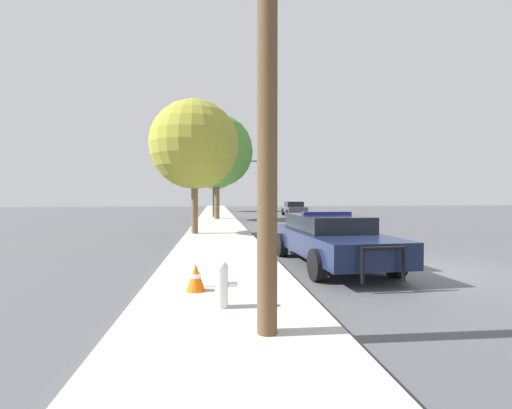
{
  "coord_description": "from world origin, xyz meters",
  "views": [
    {
      "loc": [
        -5.25,
        -7.86,
        1.83
      ],
      "look_at": [
        -1.81,
        20.75,
        1.15
      ],
      "focal_mm": 24.0,
      "sensor_mm": 36.0,
      "label": 1
    }
  ],
  "objects": [
    {
      "name": "fire_hydrant",
      "position": [
        -5.16,
        -2.62,
        0.51
      ],
      "size": [
        0.49,
        0.21,
        0.71
      ],
      "color": "white",
      "rests_on": "sidewalk_left"
    },
    {
      "name": "car_background_oncoming",
      "position": [
        2.18,
        23.74,
        0.71
      ],
      "size": [
        2.09,
        4.08,
        1.34
      ],
      "rotation": [
        0.0,
        0.0,
        3.1
      ],
      "color": "#474C51",
      "rests_on": "ground_plane"
    },
    {
      "name": "tree_sidewalk_far",
      "position": [
        -5.13,
        33.59,
        4.85
      ],
      "size": [
        4.45,
        4.45,
        6.97
      ],
      "color": "brown",
      "rests_on": "sidewalk_left"
    },
    {
      "name": "tree_sidewalk_mid",
      "position": [
        -5.1,
        18.31,
        5.27
      ],
      "size": [
        5.51,
        5.51,
        7.91
      ],
      "color": "brown",
      "rests_on": "sidewalk_left"
    },
    {
      "name": "sidewalk_left",
      "position": [
        -5.1,
        0.0,
        0.07
      ],
      "size": [
        3.0,
        110.0,
        0.13
      ],
      "color": "#BCB7AD",
      "rests_on": "ground_plane"
    },
    {
      "name": "utility_pole",
      "position": [
        -4.61,
        -3.68,
        3.83
      ],
      "size": [
        1.4,
        0.25,
        7.17
      ],
      "color": "brown",
      "rests_on": "sidewalk_left"
    },
    {
      "name": "ground_plane",
      "position": [
        0.0,
        0.0,
        0.0
      ],
      "size": [
        110.0,
        110.0,
        0.0
      ],
      "primitive_type": "plane",
      "color": "#4F4F54"
    },
    {
      "name": "tree_sidewalk_near",
      "position": [
        -6.18,
        8.06,
        4.19
      ],
      "size": [
        4.07,
        4.07,
        6.11
      ],
      "color": "brown",
      "rests_on": "sidewalk_left"
    },
    {
      "name": "traffic_cone",
      "position": [
        -5.6,
        -1.65,
        0.38
      ],
      "size": [
        0.34,
        0.34,
        0.49
      ],
      "color": "orange",
      "rests_on": "sidewalk_left"
    },
    {
      "name": "traffic_light",
      "position": [
        -3.63,
        20.75,
        3.59
      ],
      "size": [
        4.24,
        0.35,
        4.83
      ],
      "color": "#424247",
      "rests_on": "sidewalk_left"
    },
    {
      "name": "police_car",
      "position": [
        -2.22,
        0.94,
        0.73
      ],
      "size": [
        2.29,
        5.22,
        1.42
      ],
      "rotation": [
        0.0,
        0.0,
        3.2
      ],
      "color": "#141E3D",
      "rests_on": "ground_plane"
    }
  ]
}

